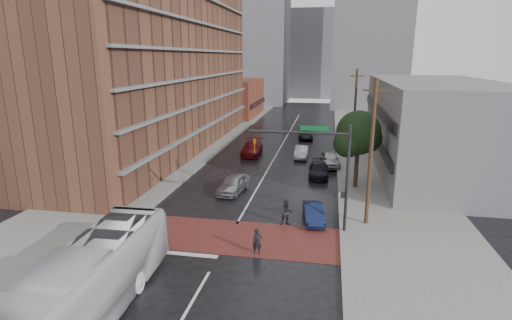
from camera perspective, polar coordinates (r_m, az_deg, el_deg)
The scene contains 24 objects.
ground at distance 25.86m, azimuth -4.07°, elevation -11.31°, with size 160.00×160.00×0.00m, color black.
crosswalk at distance 26.30m, azimuth -3.79°, elevation -10.83°, with size 14.00×5.00×0.02m, color maroon.
sidewalk_west at distance 51.85m, azimuth -9.50°, elevation 1.85°, with size 9.00×90.00×0.15m, color gray.
sidewalk_east at distance 49.11m, azimuth 16.64°, elevation 0.73°, with size 9.00×90.00×0.15m, color gray.
apartment_block at distance 50.70m, azimuth -13.36°, elevation 17.24°, with size 10.00×44.00×28.00m, color brown.
storefront_west at distance 78.98m, azimuth -2.76°, elevation 8.85°, with size 8.00×16.00×7.00m, color brown.
building_east at distance 44.30m, azimuth 24.15°, elevation 4.47°, with size 11.00×26.00×9.00m, color slate.
distant_tower_west at distance 102.59m, azimuth -0.79°, elevation 17.15°, with size 18.00×16.00×32.00m, color slate.
distant_tower_east at distance 95.09m, azimuth 16.11°, elevation 18.03°, with size 16.00×14.00×36.00m, color slate.
distant_tower_center at distance 117.66m, azimuth 7.83°, elevation 14.73°, with size 12.00×10.00×24.00m, color slate.
street_tree at distance 35.24m, azimuth 14.44°, elevation 3.39°, with size 4.20×4.10×6.90m.
signal_mast at distance 25.84m, azimuth 9.82°, elevation -0.32°, with size 6.50×0.30×7.20m.
utility_pole_near at distance 27.35m, azimuth 16.10°, elevation 1.02°, with size 1.60×0.26×10.00m.
utility_pole_far at distance 46.99m, azimuth 13.92°, elevation 6.60°, with size 1.60×0.26×10.00m.
transit_bus at distance 19.45m, azimuth -23.29°, elevation -16.18°, with size 2.86×12.20×3.40m, color silver.
pedestrian_a at distance 23.77m, azimuth 0.18°, elevation -11.59°, with size 0.58×0.38×1.58m, color black.
pedestrian_b at distance 27.65m, azimuth 4.39°, elevation -7.52°, with size 0.88×0.68×1.80m, color black.
car_travel_a at distance 34.12m, azimuth -3.26°, elevation -3.43°, with size 1.78×4.43×1.51m, color #AEB1B7.
car_travel_b at distance 46.11m, azimuth 6.52°, elevation 1.15°, with size 1.44×4.13×1.36m, color #B5B8BD.
car_travel_c at distance 47.27m, azimuth -0.59°, elevation 1.70°, with size 2.17×5.34×1.55m, color maroon.
suv_travel at distance 56.81m, azimuth 7.09°, elevation 3.57°, with size 1.95×4.22×1.17m, color black.
car_parked_near at distance 28.57m, azimuth 8.21°, elevation -7.50°, with size 1.31×3.75×1.24m, color #131C43.
car_parked_mid at distance 39.06m, azimuth 8.93°, elevation -1.40°, with size 1.87×4.60×1.34m, color black.
car_parked_far at distance 42.93m, azimuth 10.49°, elevation 0.13°, with size 1.83×4.54×1.55m, color #A2A4AA.
Camera 1 is at (6.00, -22.51, 11.24)m, focal length 28.00 mm.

